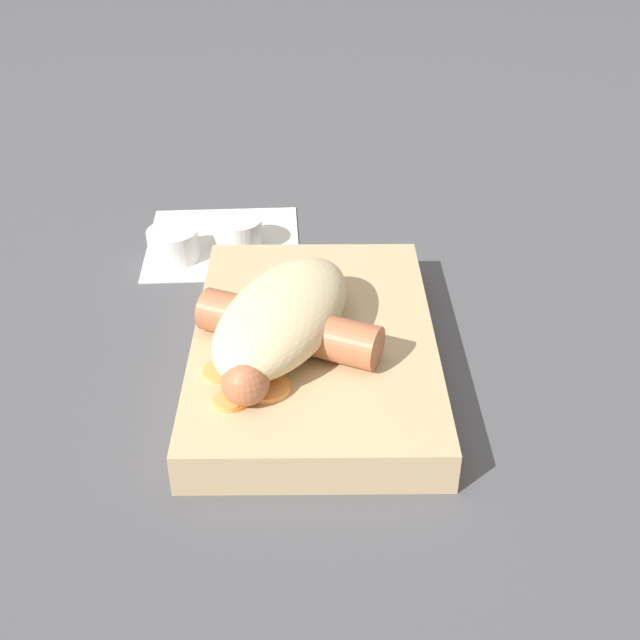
# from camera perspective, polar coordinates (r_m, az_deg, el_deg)

# --- Properties ---
(ground_plane) EXTENTS (3.00, 3.00, 0.00)m
(ground_plane) POSITION_cam_1_polar(r_m,az_deg,el_deg) (0.62, 0.00, -3.19)
(ground_plane) COLOR #4C4C51
(food_tray) EXTENTS (0.28, 0.18, 0.03)m
(food_tray) POSITION_cam_1_polar(r_m,az_deg,el_deg) (0.61, 0.00, -2.01)
(food_tray) COLOR tan
(food_tray) RESTS_ON ground_plane
(bread_roll) EXTENTS (0.18, 0.13, 0.05)m
(bread_roll) POSITION_cam_1_polar(r_m,az_deg,el_deg) (0.58, -2.21, 0.33)
(bread_roll) COLOR beige
(bread_roll) RESTS_ON food_tray
(sausage) EXTENTS (0.16, 0.14, 0.03)m
(sausage) POSITION_cam_1_polar(r_m,az_deg,el_deg) (0.58, -1.80, -0.57)
(sausage) COLOR #B26642
(sausage) RESTS_ON food_tray
(pickled_veggies) EXTENTS (0.06, 0.07, 0.00)m
(pickled_veggies) POSITION_cam_1_polar(r_m,az_deg,el_deg) (0.55, -4.84, -4.93)
(pickled_veggies) COLOR #F99E4C
(pickled_veggies) RESTS_ON food_tray
(napkin) EXTENTS (0.15, 0.15, 0.00)m
(napkin) POSITION_cam_1_polar(r_m,az_deg,el_deg) (0.80, -6.55, 5.54)
(napkin) COLOR white
(napkin) RESTS_ON ground_plane
(condiment_cup_near) EXTENTS (0.05, 0.05, 0.03)m
(condiment_cup_near) POSITION_cam_1_polar(r_m,az_deg,el_deg) (0.78, -5.53, 6.01)
(condiment_cup_near) COLOR silver
(condiment_cup_near) RESTS_ON ground_plane
(condiment_cup_far) EXTENTS (0.05, 0.05, 0.03)m
(condiment_cup_far) POSITION_cam_1_polar(r_m,az_deg,el_deg) (0.77, -10.04, 5.15)
(condiment_cup_far) COLOR silver
(condiment_cup_far) RESTS_ON ground_plane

